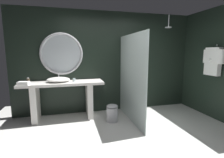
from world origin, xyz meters
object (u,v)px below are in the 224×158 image
at_px(tumbler_cup, 74,80).
at_px(waste_bin, 112,113).
at_px(soap_dispenser, 28,81).
at_px(rain_shower_head, 168,26).
at_px(toilet, 137,102).
at_px(round_wall_mirror, 62,54).
at_px(folded_hand_towel, 24,83).
at_px(vessel_sink, 58,80).
at_px(hanging_bathrobe, 213,60).

xyz_separation_m(tumbler_cup, waste_bin, (0.81, -0.43, -0.73)).
relative_size(soap_dispenser, rain_shower_head, 0.43).
xyz_separation_m(tumbler_cup, toilet, (1.64, 0.06, -0.68)).
bearing_deg(round_wall_mirror, folded_hand_towel, -149.18).
bearing_deg(vessel_sink, soap_dispenser, -175.46).
height_order(round_wall_mirror, hanging_bathrobe, round_wall_mirror).
bearing_deg(vessel_sink, hanging_bathrobe, -13.22).
height_order(hanging_bathrobe, waste_bin, hanging_bathrobe).
relative_size(vessel_sink, folded_hand_towel, 2.38).
height_order(tumbler_cup, rain_shower_head, rain_shower_head).
height_order(soap_dispenser, hanging_bathrobe, hanging_bathrobe).
distance_m(soap_dispenser, folded_hand_towel, 0.16).
height_order(vessel_sink, waste_bin, vessel_sink).
relative_size(vessel_sink, rain_shower_head, 1.63).
bearing_deg(hanging_bathrobe, tumbler_cup, 165.86).
distance_m(vessel_sink, toilet, 2.11).
xyz_separation_m(rain_shower_head, toilet, (-0.74, 0.13, -1.98)).
bearing_deg(toilet, rain_shower_head, -9.59).
distance_m(round_wall_mirror, rain_shower_head, 2.76).
bearing_deg(folded_hand_towel, tumbler_cup, 9.36).
distance_m(tumbler_cup, folded_hand_towel, 1.06).
bearing_deg(soap_dispenser, folded_hand_towel, -110.44).
xyz_separation_m(hanging_bathrobe, folded_hand_towel, (-4.17, 0.61, -0.46)).
bearing_deg(toilet, soap_dispenser, -178.22).
distance_m(rain_shower_head, folded_hand_towel, 3.66).
bearing_deg(waste_bin, tumbler_cup, 152.05).
xyz_separation_m(tumbler_cup, rain_shower_head, (2.38, -0.06, 1.30)).
bearing_deg(rain_shower_head, vessel_sink, 178.04).
height_order(vessel_sink, toilet, vessel_sink).
xyz_separation_m(vessel_sink, rain_shower_head, (2.74, -0.09, 1.28)).
relative_size(tumbler_cup, soap_dispenser, 0.60).
bearing_deg(soap_dispenser, rain_shower_head, -0.74).
xyz_separation_m(vessel_sink, soap_dispenser, (-0.63, -0.05, 0.00)).
xyz_separation_m(tumbler_cup, soap_dispenser, (-0.99, -0.02, 0.02)).
distance_m(vessel_sink, folded_hand_towel, 0.72).
distance_m(soap_dispenser, hanging_bathrobe, 4.20).
distance_m(tumbler_cup, toilet, 1.78).
bearing_deg(waste_bin, vessel_sink, 158.45).
distance_m(soap_dispenser, waste_bin, 1.99).
relative_size(tumbler_cup, rain_shower_head, 0.25).
distance_m(hanging_bathrobe, folded_hand_towel, 4.24).
relative_size(rain_shower_head, folded_hand_towel, 1.46).
bearing_deg(vessel_sink, folded_hand_towel, -163.56).
height_order(vessel_sink, folded_hand_towel, vessel_sink).
height_order(vessel_sink, tumbler_cup, vessel_sink).
height_order(tumbler_cup, waste_bin, tumbler_cup).
bearing_deg(folded_hand_towel, vessel_sink, 16.44).
bearing_deg(round_wall_mirror, vessel_sink, -108.93).
height_order(round_wall_mirror, rain_shower_head, rain_shower_head).
xyz_separation_m(round_wall_mirror, hanging_bathrobe, (3.39, -1.08, -0.14)).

